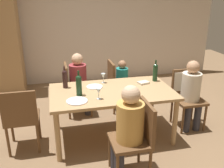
% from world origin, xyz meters
% --- Properties ---
extents(ground_plane, '(10.00, 10.00, 0.00)m').
position_xyz_m(ground_plane, '(0.00, 0.00, 0.00)').
color(ground_plane, '#846647').
extents(rear_room_partition, '(6.40, 0.12, 2.70)m').
position_xyz_m(rear_room_partition, '(0.00, 2.70, 1.35)').
color(rear_room_partition, beige).
rests_on(rear_room_partition, ground_plane).
extents(dining_table, '(1.75, 1.00, 0.75)m').
position_xyz_m(dining_table, '(0.00, 0.00, 0.66)').
color(dining_table, tan).
rests_on(dining_table, ground_plane).
extents(chair_near, '(0.44, 0.44, 0.92)m').
position_xyz_m(chair_near, '(0.09, -0.88, 0.53)').
color(chair_near, brown).
rests_on(chair_near, ground_plane).
extents(chair_right_end, '(0.44, 0.46, 0.92)m').
position_xyz_m(chair_right_end, '(1.25, 0.12, 0.59)').
color(chair_right_end, brown).
rests_on(chair_right_end, ground_plane).
extents(chair_far_left, '(0.44, 0.44, 0.92)m').
position_xyz_m(chair_far_left, '(-0.48, 0.88, 0.53)').
color(chair_far_left, brown).
rests_on(chair_far_left, ground_plane).
extents(chair_far_right, '(0.44, 0.44, 0.92)m').
position_xyz_m(chair_far_right, '(0.31, 0.88, 0.53)').
color(chair_far_right, brown).
rests_on(chair_far_right, ground_plane).
extents(chair_left_end, '(0.44, 0.44, 0.92)m').
position_xyz_m(chair_left_end, '(-1.25, -0.09, 0.53)').
color(chair_left_end, brown).
rests_on(chair_left_end, ground_plane).
extents(person_woman_host, '(0.36, 0.31, 1.15)m').
position_xyz_m(person_woman_host, '(-0.03, -0.88, 0.66)').
color(person_woman_host, '#33333D').
rests_on(person_woman_host, ground_plane).
extents(person_man_bearded, '(0.29, 0.34, 1.11)m').
position_xyz_m(person_man_bearded, '(1.25, -0.03, 0.64)').
color(person_man_bearded, '#33333D').
rests_on(person_man_bearded, ground_plane).
extents(person_man_guest, '(0.34, 0.29, 1.11)m').
position_xyz_m(person_man_guest, '(-0.37, 0.88, 0.64)').
color(person_man_guest, '#33333D').
rests_on(person_man_guest, ground_plane).
extents(person_child_small, '(0.25, 0.22, 0.94)m').
position_xyz_m(person_child_small, '(0.42, 0.88, 0.56)').
color(person_child_small, '#33333D').
rests_on(person_child_small, ground_plane).
extents(wine_bottle_tall_green, '(0.07, 0.07, 0.33)m').
position_xyz_m(wine_bottle_tall_green, '(-0.64, 0.27, 0.89)').
color(wine_bottle_tall_green, black).
rests_on(wine_bottle_tall_green, dining_table).
extents(wine_bottle_dark_red, '(0.08, 0.08, 0.35)m').
position_xyz_m(wine_bottle_dark_red, '(-0.47, -0.06, 0.90)').
color(wine_bottle_dark_red, '#19381E').
rests_on(wine_bottle_dark_red, dining_table).
extents(wine_bottle_short_olive, '(0.07, 0.07, 0.34)m').
position_xyz_m(wine_bottle_short_olive, '(0.75, 0.24, 0.89)').
color(wine_bottle_short_olive, '#19381E').
rests_on(wine_bottle_short_olive, dining_table).
extents(wine_glass_near_left, '(0.07, 0.07, 0.15)m').
position_xyz_m(wine_glass_near_left, '(-0.06, 0.35, 0.85)').
color(wine_glass_near_left, silver).
rests_on(wine_glass_near_left, dining_table).
extents(wine_glass_centre, '(0.07, 0.07, 0.15)m').
position_xyz_m(wine_glass_centre, '(-0.24, -0.25, 0.85)').
color(wine_glass_centre, silver).
rests_on(wine_glass_centre, dining_table).
extents(dinner_plate_host, '(0.24, 0.24, 0.01)m').
position_xyz_m(dinner_plate_host, '(-0.22, 0.19, 0.75)').
color(dinner_plate_host, white).
rests_on(dinner_plate_host, dining_table).
extents(dinner_plate_guest_left, '(0.28, 0.28, 0.01)m').
position_xyz_m(dinner_plate_guest_left, '(-0.53, -0.26, 0.75)').
color(dinner_plate_guest_left, white).
rests_on(dinner_plate_guest_left, dining_table).
extents(folded_napkin, '(0.19, 0.16, 0.03)m').
position_xyz_m(folded_napkin, '(0.54, 0.17, 0.76)').
color(folded_napkin, beige).
rests_on(folded_napkin, dining_table).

